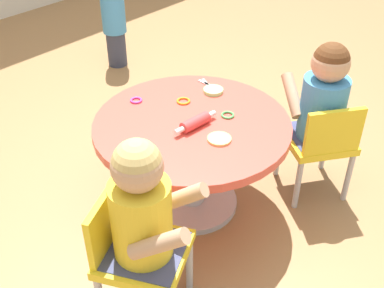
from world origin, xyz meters
The scene contains 15 objects.
ground_plane centered at (0.00, 0.00, 0.00)m, with size 10.00×10.00×0.00m, color #9E7247.
craft_table centered at (0.00, 0.00, 0.36)m, with size 0.87×0.87×0.48m.
child_chair_left centered at (-0.57, -0.23, 0.31)m, with size 0.40×0.40×0.54m.
seated_child_left centered at (-0.55, -0.27, 0.53)m, with size 0.39×0.43×0.51m.
child_chair_right centered at (0.48, -0.39, 0.31)m, with size 0.42×0.42×0.54m.
seated_child_right centered at (0.50, -0.36, 0.53)m, with size 0.42×0.44×0.51m.
toddler_standing centered at (0.78, 1.44, 0.36)m, with size 0.17×0.17×0.67m.
rolling_pin centered at (-0.02, -0.04, 0.51)m, with size 0.23×0.06×0.05m.
craft_scissors centered at (0.29, 0.14, 0.48)m, with size 0.09×0.14×0.01m.
playdough_blob_0 centered at (0.26, 0.10, 0.49)m, with size 0.09×0.09×0.02m, color #B2E58C.
playdough_blob_1 centered at (-0.03, -0.18, 0.49)m, with size 0.10×0.10×0.01m, color #F2CC72.
cookie_cutter_0 centered at (0.14, -0.09, 0.49)m, with size 0.06×0.06×0.01m, color #4CB259.
cookie_cutter_1 centered at (-0.04, 0.31, 0.49)m, with size 0.06×0.06×0.01m, color #D83FA5.
cookie_cutter_2 centered at (-0.28, -0.02, 0.49)m, with size 0.05×0.05×0.01m, color orange.
cookie_cutter_3 centered at (0.10, 0.14, 0.49)m, with size 0.06×0.06×0.01m, color orange.
Camera 1 is at (-1.32, -1.17, 1.62)m, focal length 44.88 mm.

